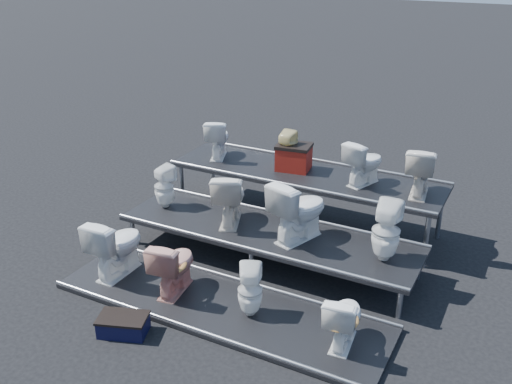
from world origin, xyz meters
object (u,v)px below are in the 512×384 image
at_px(step_stool, 123,326).
at_px(toilet_1, 174,265).
at_px(toilet_4, 164,187).
at_px(toilet_0, 116,245).
at_px(toilet_8, 218,138).
at_px(toilet_3, 344,318).
at_px(red_crate, 294,158).
at_px(toilet_2, 250,290).
at_px(toilet_6, 299,210).
at_px(toilet_11, 421,170).
at_px(toilet_5, 229,197).
at_px(toilet_7, 386,231).
at_px(toilet_10, 364,162).
at_px(toilet_9, 286,151).

bearing_deg(step_stool, toilet_1, 66.05).
height_order(toilet_1, toilet_4, toilet_4).
relative_size(toilet_0, toilet_8, 1.29).
height_order(toilet_3, red_crate, red_crate).
height_order(toilet_0, toilet_8, toilet_8).
distance_m(toilet_2, toilet_6, 1.39).
height_order(toilet_8, step_stool, toilet_8).
xyz_separation_m(toilet_1, toilet_6, (1.11, 1.30, 0.46)).
xyz_separation_m(toilet_2, toilet_11, (1.29, 2.60, 0.83)).
bearing_deg(red_crate, toilet_0, -124.99).
xyz_separation_m(toilet_5, toilet_7, (2.22, 0.00, 0.00)).
relative_size(toilet_10, step_stool, 1.23).
bearing_deg(toilet_10, toilet_7, 139.40).
relative_size(toilet_0, toilet_2, 1.28).
bearing_deg(toilet_5, toilet_9, -123.30).
bearing_deg(toilet_11, toilet_5, 22.69).
xyz_separation_m(toilet_2, toilet_10, (0.48, 2.60, 0.81)).
height_order(toilet_1, toilet_10, toilet_10).
relative_size(toilet_5, toilet_11, 1.09).
bearing_deg(toilet_3, red_crate, -61.80).
relative_size(toilet_1, toilet_11, 1.04).
distance_m(toilet_10, red_crate, 1.14).
xyz_separation_m(toilet_4, toilet_7, (3.34, 0.00, 0.06)).
relative_size(toilet_4, toilet_10, 0.98).
distance_m(toilet_0, red_crate, 3.02).
bearing_deg(toilet_8, toilet_9, 158.69).
bearing_deg(toilet_6, toilet_10, -89.86).
height_order(toilet_6, toilet_11, toilet_11).
distance_m(toilet_2, toilet_11, 3.02).
distance_m(toilet_0, toilet_6, 2.43).
xyz_separation_m(toilet_6, red_crate, (-0.68, 1.35, 0.15)).
xyz_separation_m(toilet_7, red_crate, (-1.85, 1.35, 0.19)).
height_order(toilet_2, toilet_8, toilet_8).
bearing_deg(toilet_6, toilet_0, 51.92).
xyz_separation_m(toilet_3, toilet_5, (-2.16, 1.30, 0.46)).
bearing_deg(toilet_9, toilet_5, 79.97).
xyz_separation_m(toilet_4, toilet_8, (0.15, 1.30, 0.40)).
bearing_deg(toilet_11, step_stool, 48.63).
bearing_deg(toilet_9, toilet_11, -178.57).
height_order(toilet_11, red_crate, toilet_11).
distance_m(toilet_5, toilet_10, 2.02).
bearing_deg(toilet_3, toilet_0, -5.92).
xyz_separation_m(toilet_3, toilet_10, (-0.66, 2.60, 0.81)).
distance_m(toilet_5, step_stool, 2.35).
bearing_deg(toilet_10, toilet_11, -159.57).
xyz_separation_m(toilet_6, toilet_11, (1.25, 1.30, 0.33)).
bearing_deg(step_stool, red_crate, 62.30).
height_order(toilet_10, toilet_11, toilet_11).
relative_size(toilet_3, toilet_9, 1.06).
bearing_deg(toilet_4, toilet_3, 176.28).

